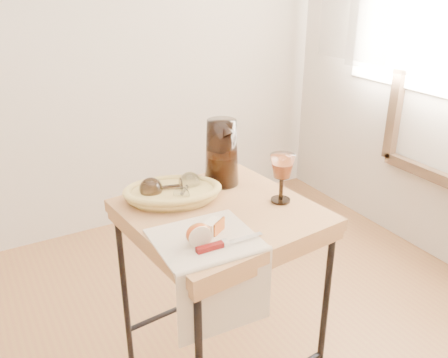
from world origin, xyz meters
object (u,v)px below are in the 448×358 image
tea_towel (205,239)px  wine_goblet (282,178)px  pitcher (222,152)px  apple_half (198,234)px  goblet_lying_b (186,187)px  goblet_lying_a (164,187)px  table_knife (227,242)px  bread_basket (173,194)px  side_table (221,300)px

tea_towel → wine_goblet: wine_goblet is taller
pitcher → apple_half: pitcher is taller
goblet_lying_b → pitcher: (0.18, 0.07, 0.08)m
goblet_lying_a → pitcher: size_ratio=0.45×
wine_goblet → table_knife: 0.36m
goblet_lying_b → table_knife: goblet_lying_b is taller
bread_basket → wine_goblet: 0.38m
goblet_lying_b → apple_half: bearing=-157.6°
goblet_lying_a → goblet_lying_b: (0.07, -0.03, -0.00)m
bread_basket → table_knife: bearing=-68.6°
goblet_lying_a → goblet_lying_b: bearing=170.4°
side_table → tea_towel: 0.43m
wine_goblet → table_knife: wine_goblet is taller
tea_towel → table_knife: (0.04, -0.07, 0.01)m
tea_towel → pitcher: size_ratio=1.04×
goblet_lying_a → goblet_lying_b: goblet_lying_a is taller
side_table → table_knife: table_knife is taller
tea_towel → goblet_lying_b: goblet_lying_b is taller
bread_basket → goblet_lying_b: bearing=-2.7°
goblet_lying_a → tea_towel: bearing=104.2°
side_table → pitcher: bearing=60.1°
table_knife → goblet_lying_b: bearing=86.4°
table_knife → side_table: bearing=66.6°
pitcher → table_knife: 0.47m
pitcher → tea_towel: bearing=-137.4°
goblet_lying_a → side_table: bearing=146.6°
tea_towel → goblet_lying_b: (0.07, 0.27, 0.05)m
goblet_lying_a → apple_half: size_ratio=1.76×
tea_towel → apple_half: (-0.03, -0.02, 0.04)m
goblet_lying_a → goblet_lying_b: size_ratio=1.08×
goblet_lying_b → pitcher: bearing=-28.3°
side_table → wine_goblet: wine_goblet is taller
bread_basket → apple_half: 0.32m
side_table → goblet_lying_b: goblet_lying_b is taller
goblet_lying_b → wine_goblet: 0.33m
goblet_lying_b → pitcher: size_ratio=0.42×
goblet_lying_b → goblet_lying_a: bearing=108.0°
table_knife → goblet_lying_a: bearing=97.8°
tea_towel → table_knife: size_ratio=1.41×
side_table → table_knife: bearing=-114.8°
side_table → bread_basket: 0.44m
goblet_lying_a → apple_half: goblet_lying_a is taller
apple_half → bread_basket: bearing=88.6°
bread_basket → goblet_lying_a: 0.04m
goblet_lying_a → wine_goblet: bearing=163.9°
goblet_lying_b → wine_goblet: size_ratio=0.69×
wine_goblet → table_knife: bearing=-151.9°
bread_basket → pitcher: size_ratio=1.06×
goblet_lying_b → apple_half: size_ratio=1.63×
goblet_lying_b → table_knife: size_ratio=0.57×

